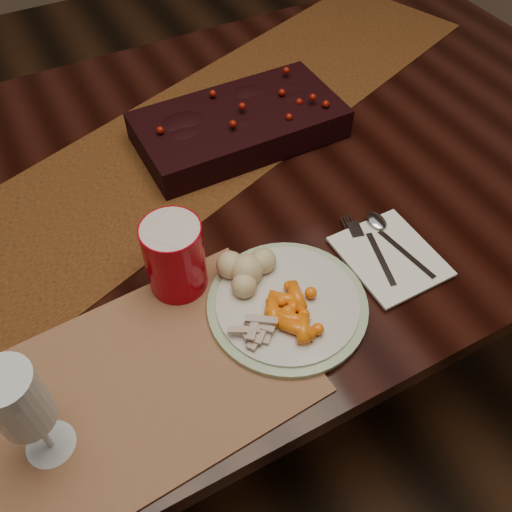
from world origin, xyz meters
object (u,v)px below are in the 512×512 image
centerpiece (239,121)px  dinner_plate (287,304)px  turkey_shreds (254,329)px  dining_table (222,293)px  baby_carrots (303,310)px  napkin (390,256)px  red_cup (175,257)px  placemat_main (154,377)px  wine_glass (29,416)px  mashed_potatoes (252,265)px

centerpiece → dinner_plate: centerpiece is taller
centerpiece → turkey_shreds: (-0.19, -0.42, -0.02)m
dining_table → turkey_shreds: turkey_shreds is taller
dinner_plate → baby_carrots: size_ratio=2.41×
centerpiece → napkin: (0.07, -0.39, -0.04)m
napkin → centerpiece: bearing=100.1°
dining_table → napkin: napkin is taller
red_cup → baby_carrots: bearing=-48.2°
turkey_shreds → placemat_main: bearing=176.2°
centerpiece → dinner_plate: 0.41m
dining_table → red_cup: red_cup is taller
placemat_main → turkey_shreds: (0.15, -0.01, 0.02)m
red_cup → wine_glass: wine_glass is taller
wine_glass → red_cup: bearing=33.6°
mashed_potatoes → wine_glass: bearing=-162.3°
baby_carrots → mashed_potatoes: size_ratio=1.13×
centerpiece → placemat_main: (-0.34, -0.41, -0.04)m
placemat_main → red_cup: 0.17m
mashed_potatoes → dining_table: bearing=78.8°
dining_table → baby_carrots: baby_carrots is taller
mashed_potatoes → red_cup: (-0.10, 0.05, 0.02)m
napkin → wine_glass: wine_glass is taller
placemat_main → wine_glass: (-0.15, -0.03, 0.09)m
dining_table → baby_carrots: 0.54m
mashed_potatoes → wine_glass: wine_glass is taller
baby_carrots → wine_glass: (-0.37, -0.01, 0.06)m
baby_carrots → turkey_shreds: (-0.08, 0.01, -0.00)m
dining_table → placemat_main: (-0.24, -0.33, 0.38)m
dining_table → centerpiece: size_ratio=4.60×
mashed_potatoes → red_cup: size_ratio=0.72×
dining_table → mashed_potatoes: (-0.05, -0.25, 0.42)m
red_cup → wine_glass: 0.29m
dining_table → mashed_potatoes: size_ratio=20.45×
dinner_plate → turkey_shreds: bearing=-161.4°
placemat_main → baby_carrots: size_ratio=4.03×
mashed_potatoes → turkey_shreds: 0.10m
red_cup → placemat_main: bearing=-125.3°
centerpiece → napkin: size_ratio=2.43×
dining_table → napkin: (0.17, -0.32, 0.38)m
centerpiece → red_cup: size_ratio=3.19×
dining_table → dinner_plate: size_ratio=7.48×
baby_carrots → turkey_shreds: 0.08m
dining_table → baby_carrots: bearing=-92.9°
dinner_plate → wine_glass: wine_glass is taller
wine_glass → placemat_main: bearing=10.7°
baby_carrots → turkey_shreds: baby_carrots is taller
napkin → red_cup: bearing=159.8°
baby_carrots → red_cup: red_cup is taller
dining_table → centerpiece: centerpiece is taller
centerpiece → dining_table: bearing=-142.1°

